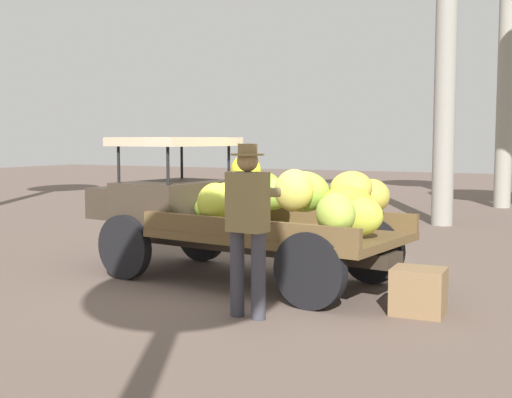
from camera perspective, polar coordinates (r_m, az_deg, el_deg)
name	(u,v)px	position (r m, az deg, el deg)	size (l,w,h in m)	color
ground_plane	(240,284)	(8.56, -1.34, -7.26)	(60.00, 60.00, 0.00)	brown
truck	(233,209)	(8.69, -1.97, -0.83)	(4.59, 2.22, 1.86)	#382E23
farmer	(248,219)	(6.81, -0.69, -1.73)	(0.52, 0.47, 1.79)	#3A3943
wooden_crate	(419,291)	(7.27, 13.72, -7.67)	(0.54, 0.44, 0.49)	olive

